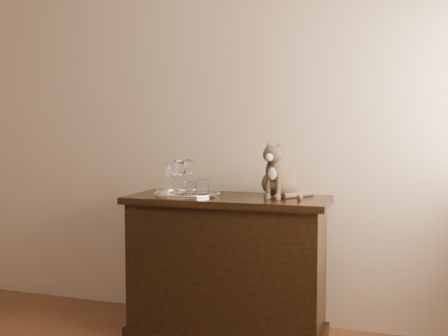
# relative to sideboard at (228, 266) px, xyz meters

# --- Properties ---
(wall_back) EXTENTS (4.00, 0.10, 2.70)m
(wall_back) POSITION_rel_sideboard_xyz_m (-0.60, 0.31, 0.93)
(wall_back) COLOR #C1AC90
(wall_back) RESTS_ON ground
(sideboard) EXTENTS (1.20, 0.50, 0.85)m
(sideboard) POSITION_rel_sideboard_xyz_m (0.00, 0.00, 0.00)
(sideboard) COLOR black
(sideboard) RESTS_ON ground
(tray) EXTENTS (0.40, 0.40, 0.01)m
(tray) POSITION_rel_sideboard_xyz_m (-0.25, -0.03, 0.43)
(tray) COLOR white
(tray) RESTS_ON sideboard
(wine_glass_a) EXTENTS (0.08, 0.08, 0.21)m
(wine_glass_a) POSITION_rel_sideboard_xyz_m (-0.33, 0.00, 0.54)
(wine_glass_a) COLOR white
(wine_glass_a) RESTS_ON tray
(wine_glass_b) EXTENTS (0.08, 0.08, 0.21)m
(wine_glass_b) POSITION_rel_sideboard_xyz_m (-0.28, 0.07, 0.54)
(wine_glass_b) COLOR white
(wine_glass_b) RESTS_ON tray
(wine_glass_c) EXTENTS (0.07, 0.07, 0.19)m
(wine_glass_c) POSITION_rel_sideboard_xyz_m (-0.35, -0.03, 0.53)
(wine_glass_c) COLOR white
(wine_glass_c) RESTS_ON tray
(wine_glass_d) EXTENTS (0.08, 0.08, 0.21)m
(wine_glass_d) POSITION_rel_sideboard_xyz_m (-0.30, -0.02, 0.54)
(wine_glass_d) COLOR white
(wine_glass_d) RESTS_ON tray
(tumbler_a) EXTENTS (0.08, 0.08, 0.08)m
(tumbler_a) POSITION_rel_sideboard_xyz_m (-0.20, -0.12, 0.48)
(tumbler_a) COLOR white
(tumbler_a) RESTS_ON tray
(tumbler_b) EXTENTS (0.09, 0.09, 0.10)m
(tumbler_b) POSITION_rel_sideboard_xyz_m (-0.26, -0.11, 0.48)
(tumbler_b) COLOR white
(tumbler_b) RESTS_ON tray
(tumbler_c) EXTENTS (0.08, 0.08, 0.09)m
(tumbler_c) POSITION_rel_sideboard_xyz_m (-0.16, 0.00, 0.48)
(tumbler_c) COLOR silver
(tumbler_c) RESTS_ON tray
(cat) EXTENTS (0.37, 0.35, 0.33)m
(cat) POSITION_rel_sideboard_xyz_m (0.30, 0.07, 0.59)
(cat) COLOR brown
(cat) RESTS_ON sideboard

